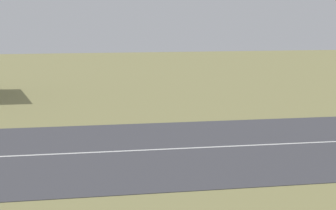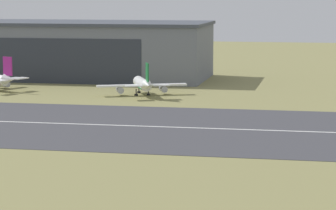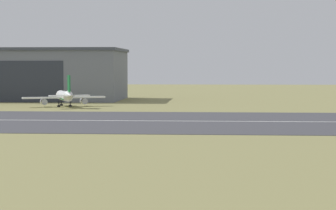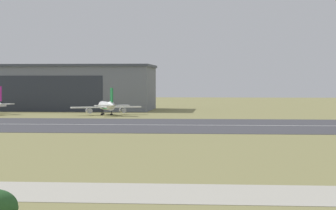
{
  "view_description": "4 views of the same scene",
  "coord_description": "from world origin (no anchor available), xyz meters",
  "views": [
    {
      "loc": [
        -0.2,
        20.53,
        18.07
      ],
      "look_at": [
        21.12,
        101.65,
        8.34
      ],
      "focal_mm": 85.0,
      "sensor_mm": 36.0,
      "label": 1
    },
    {
      "loc": [
        30.61,
        -19.3,
        24.47
      ],
      "look_at": [
        8.72,
        91.58,
        8.44
      ],
      "focal_mm": 85.0,
      "sensor_mm": 36.0,
      "label": 2
    },
    {
      "loc": [
        26.98,
        -4.49,
        10.63
      ],
      "look_at": [
        20.25,
        92.94,
        4.84
      ],
      "focal_mm": 70.0,
      "sensor_mm": 36.0,
      "label": 3
    },
    {
      "loc": [
        22.85,
        -32.67,
        10.57
      ],
      "look_at": [
        11.37,
        108.92,
        5.26
      ],
      "focal_mm": 70.0,
      "sensor_mm": 36.0,
      "label": 4
    }
  ],
  "objects": []
}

